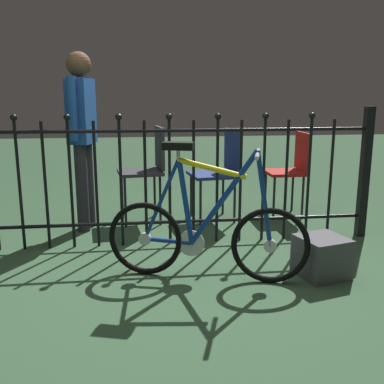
% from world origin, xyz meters
% --- Properties ---
extents(ground_plane, '(20.00, 20.00, 0.00)m').
position_xyz_m(ground_plane, '(0.00, 0.00, 0.00)').
color(ground_plane, '#2F4E32').
extents(iron_fence, '(3.32, 0.07, 1.12)m').
position_xyz_m(iron_fence, '(-0.06, 0.74, 0.57)').
color(iron_fence, black).
rests_on(iron_fence, ground).
extents(bicycle, '(1.31, 0.50, 0.92)m').
position_xyz_m(bicycle, '(0.13, -0.01, 0.33)').
color(bicycle, black).
rests_on(bicycle, ground).
extents(chair_charcoal, '(0.46, 0.46, 0.92)m').
position_xyz_m(chair_charcoal, '(-0.21, 1.43, 0.56)').
color(chair_charcoal, black).
rests_on(chair_charcoal, ground).
extents(chair_navy, '(0.49, 0.48, 0.89)m').
position_xyz_m(chair_navy, '(0.50, 1.40, 0.53)').
color(chair_navy, black).
rests_on(chair_navy, ground).
extents(chair_red, '(0.38, 0.37, 0.85)m').
position_xyz_m(chair_red, '(1.24, 1.47, 0.51)').
color(chair_red, black).
rests_on(chair_red, ground).
extents(person_visitor, '(0.24, 0.47, 1.58)m').
position_xyz_m(person_visitor, '(-0.79, 1.25, 0.94)').
color(person_visitor, '#2D2D33').
rests_on(person_visitor, ground).
extents(display_crate, '(0.37, 0.37, 0.28)m').
position_xyz_m(display_crate, '(0.92, -0.07, 0.14)').
color(display_crate, '#4C4C51').
rests_on(display_crate, ground).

